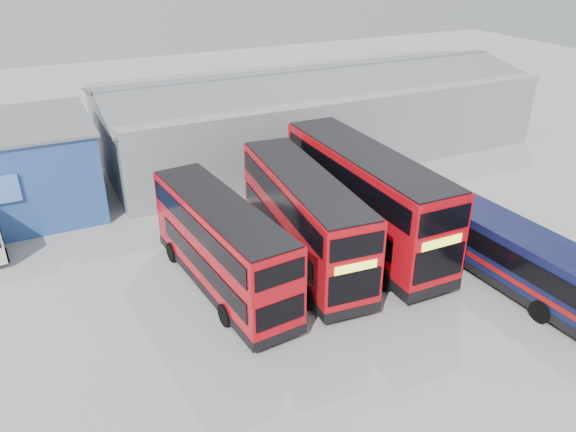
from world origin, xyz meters
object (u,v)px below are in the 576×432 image
(maintenance_shed, at_px, (316,113))
(double_decker_centre, at_px, (304,220))
(double_decker_left, at_px, (222,247))
(single_decker_blue, at_px, (509,254))
(double_decker_right, at_px, (364,199))

(maintenance_shed, distance_m, double_decker_centre, 16.38)
(double_decker_left, xyz_separation_m, single_decker_blue, (11.72, -5.04, -0.70))
(double_decker_centre, distance_m, single_decker_blue, 9.36)
(maintenance_shed, bearing_deg, single_decker_blue, -92.32)
(double_decker_centre, xyz_separation_m, single_decker_blue, (7.50, -5.53, -0.86))
(double_decker_right, height_order, single_decker_blue, double_decker_right)
(double_decker_left, relative_size, single_decker_blue, 0.97)
(double_decker_left, bearing_deg, double_decker_right, -179.98)
(single_decker_blue, bearing_deg, maintenance_shed, -95.17)
(double_decker_left, relative_size, double_decker_right, 0.85)
(double_decker_right, bearing_deg, maintenance_shed, 71.29)
(double_decker_centre, height_order, single_decker_blue, double_decker_centre)
(double_decker_left, bearing_deg, single_decker_blue, 151.02)
(double_decker_left, xyz_separation_m, double_decker_centre, (4.22, 0.50, 0.16))
(maintenance_shed, bearing_deg, double_decker_right, -109.11)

